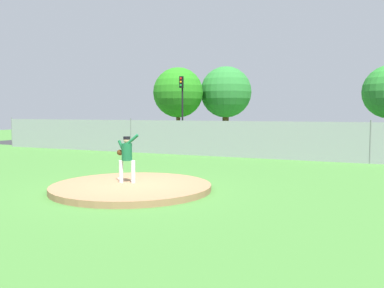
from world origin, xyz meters
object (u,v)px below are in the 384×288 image
object	(u,v)px
pitcher_youth	(127,154)
parked_car_silver	(237,137)
parked_car_white	(117,135)
traffic_cone_orange	(206,141)
parked_car_teal	(167,135)
baseball	(119,179)
parked_car_charcoal	(319,139)
traffic_light_near	(182,98)

from	to	relation	value
pitcher_youth	parked_car_silver	world-z (taller)	pitcher_youth
parked_car_white	traffic_cone_orange	world-z (taller)	parked_car_white
parked_car_teal	parked_car_white	world-z (taller)	parked_car_teal
pitcher_youth	parked_car_teal	bearing A→B (deg)	113.51
parked_car_silver	parked_car_white	distance (m)	9.10
pitcher_youth	parked_car_white	xyz separation A→B (m)	(-10.31, 14.18, -0.32)
baseball	parked_car_silver	world-z (taller)	parked_car_silver
baseball	parked_car_teal	xyz separation A→B (m)	(-5.67, 13.94, 0.58)
pitcher_youth	parked_car_teal	world-z (taller)	pitcher_youth
parked_car_charcoal	pitcher_youth	bearing A→B (deg)	-105.93
parked_car_silver	traffic_cone_orange	distance (m)	3.78
parked_car_white	traffic_cone_orange	distance (m)	6.62
parked_car_charcoal	parked_car_teal	distance (m)	10.21
baseball	traffic_light_near	xyz separation A→B (m)	(-6.53, 18.12, 3.32)
pitcher_youth	parked_car_charcoal	bearing A→B (deg)	74.07
baseball	pitcher_youth	bearing A→B (deg)	-32.17
parked_car_teal	baseball	bearing A→B (deg)	-67.85
parked_car_silver	parked_car_white	bearing A→B (deg)	-176.20
baseball	traffic_cone_orange	bearing A→B (deg)	102.83
parked_car_white	traffic_light_near	world-z (taller)	traffic_light_near
baseball	traffic_cone_orange	distance (m)	17.01
parked_car_white	traffic_light_near	xyz separation A→B (m)	(3.25, 4.28, 2.80)
parked_car_charcoal	baseball	bearing A→B (deg)	-108.36
parked_car_charcoal	traffic_light_near	xyz separation A→B (m)	(-11.06, 4.47, 2.72)
baseball	parked_car_silver	bearing A→B (deg)	92.78
baseball	traffic_cone_orange	xyz separation A→B (m)	(-3.78, 16.59, 0.04)
baseball	parked_car_teal	world-z (taller)	parked_car_teal
baseball	parked_car_white	xyz separation A→B (m)	(-9.78, 13.84, 0.53)
baseball	parked_car_white	distance (m)	16.95
pitcher_youth	traffic_light_near	distance (m)	19.92
parked_car_teal	parked_car_charcoal	bearing A→B (deg)	-1.58
pitcher_youth	baseball	bearing A→B (deg)	147.83
traffic_light_near	parked_car_white	bearing A→B (deg)	-127.21
baseball	parked_car_white	bearing A→B (deg)	125.24
parked_car_teal	traffic_cone_orange	bearing A→B (deg)	54.44
parked_car_silver	parked_car_white	xyz separation A→B (m)	(-9.08, -0.60, 0.01)
parked_car_silver	traffic_light_near	world-z (taller)	traffic_light_near
baseball	parked_car_charcoal	size ratio (longest dim) A/B	0.02
parked_car_charcoal	parked_car_teal	xyz separation A→B (m)	(-10.20, 0.28, -0.02)
traffic_cone_orange	traffic_light_near	xyz separation A→B (m)	(-2.75, 1.53, 3.29)
parked_car_teal	traffic_cone_orange	world-z (taller)	parked_car_teal
parked_car_silver	parked_car_teal	size ratio (longest dim) A/B	0.97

